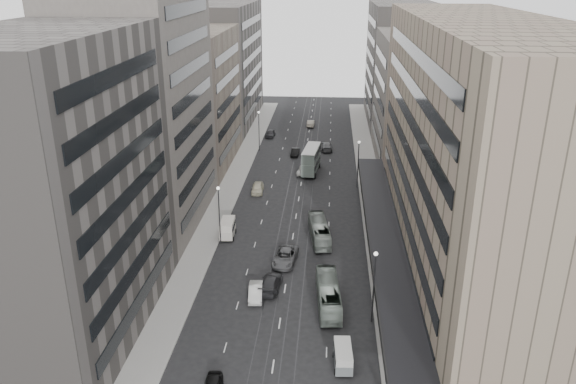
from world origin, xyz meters
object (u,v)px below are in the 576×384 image
(bus_near, at_px, (328,294))
(vw_microbus, at_px, (343,356))
(double_decker, at_px, (311,159))
(sedan_2, at_px, (285,257))
(sedan_1, at_px, (256,292))
(bus_far, at_px, (319,231))
(panel_van, at_px, (228,228))

(bus_near, xyz_separation_m, vw_microbus, (1.45, -10.34, -0.22))
(double_decker, height_order, sedan_2, double_decker)
(double_decker, distance_m, sedan_1, 43.71)
(bus_near, bearing_deg, bus_far, -89.62)
(double_decker, bearing_deg, bus_far, -79.34)
(double_decker, height_order, vw_microbus, double_decker)
(vw_microbus, bearing_deg, double_decker, 92.19)
(bus_near, height_order, bus_far, bus_near)
(bus_far, height_order, double_decker, double_decker)
(panel_van, bearing_deg, bus_far, -1.53)
(sedan_2, bearing_deg, bus_far, 66.36)
(bus_far, xyz_separation_m, vw_microbus, (2.85, -26.70, -0.19))
(double_decker, height_order, panel_van, double_decker)
(vw_microbus, xyz_separation_m, sedan_1, (-9.71, 11.23, -0.42))
(bus_near, relative_size, vw_microbus, 2.53)
(bus_far, bearing_deg, sedan_1, 58.24)
(panel_van, xyz_separation_m, sedan_1, (5.91, -15.29, -0.67))
(bus_near, distance_m, bus_far, 16.42)
(vw_microbus, xyz_separation_m, panel_van, (-15.62, 26.52, 0.24))
(double_decker, xyz_separation_m, sedan_2, (-2.00, -34.99, -1.73))
(bus_far, relative_size, sedan_2, 1.63)
(sedan_2, bearing_deg, sedan_1, -100.53)
(vw_microbus, height_order, panel_van, panel_van)
(bus_near, xyz_separation_m, bus_far, (-1.39, 16.36, -0.04))
(sedan_2, bearing_deg, panel_van, 148.41)
(vw_microbus, xyz_separation_m, sedan_2, (-7.03, 19.65, -0.33))
(vw_microbus, bearing_deg, panel_van, 117.41)
(bus_far, distance_m, panel_van, 12.77)
(sedan_1, bearing_deg, double_decker, 78.92)
(bus_near, relative_size, sedan_1, 2.25)
(double_decker, relative_size, sedan_2, 1.51)
(sedan_2, bearing_deg, vw_microbus, -63.23)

